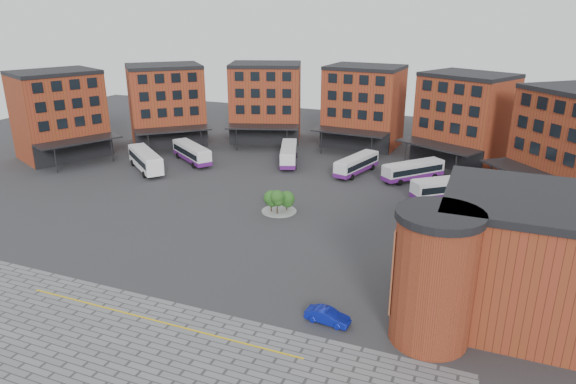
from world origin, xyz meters
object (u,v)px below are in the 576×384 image
at_px(bus_a, 145,159).
at_px(bus_c, 289,154).
at_px(blue_car, 328,316).
at_px(bus_f, 449,188).
at_px(tree_island, 279,200).
at_px(bus_b, 192,153).
at_px(bus_d, 357,164).
at_px(bus_e, 413,170).

height_order(bus_a, bus_c, bus_a).
bearing_deg(blue_car, bus_f, -4.92).
bearing_deg(blue_car, tree_island, 37.59).
bearing_deg(blue_car, bus_b, 49.90).
bearing_deg(blue_car, bus_d, 17.02).
xyz_separation_m(bus_a, bus_f, (45.59, 4.58, -0.29)).
bearing_deg(bus_b, bus_a, -176.64).
bearing_deg(bus_f, bus_c, -144.80).
xyz_separation_m(bus_a, blue_car, (39.46, -29.10, -1.28)).
relative_size(bus_b, bus_f, 1.05).
bearing_deg(tree_island, bus_f, 34.12).
relative_size(bus_b, bus_e, 1.12).
height_order(bus_e, bus_f, bus_f).
bearing_deg(bus_f, bus_b, -131.87).
height_order(bus_a, bus_b, bus_a).
height_order(bus_c, bus_d, bus_c).
height_order(bus_b, bus_f, bus_b).
bearing_deg(bus_d, bus_c, -170.53).
xyz_separation_m(tree_island, bus_c, (-7.01, 20.48, -0.03)).
xyz_separation_m(bus_d, bus_f, (14.35, -6.30, 0.08)).
bearing_deg(bus_c, bus_b, 179.11).
bearing_deg(bus_e, bus_a, -123.40).
bearing_deg(bus_c, bus_d, -25.84).
distance_m(tree_island, blue_car, 24.47).
distance_m(bus_a, blue_car, 49.04).
xyz_separation_m(bus_e, bus_f, (5.73, -6.29, 0.07)).
xyz_separation_m(bus_b, bus_f, (41.40, -2.22, -0.03)).
relative_size(tree_island, bus_c, 0.40).
distance_m(bus_c, blue_car, 45.80).
height_order(tree_island, bus_a, bus_a).
height_order(bus_e, blue_car, bus_e).
distance_m(bus_e, blue_car, 39.97).
bearing_deg(bus_a, tree_island, -69.02).
distance_m(bus_b, bus_c, 16.12).
bearing_deg(bus_e, blue_car, -49.23).
height_order(bus_c, blue_car, bus_c).
bearing_deg(bus_b, bus_c, -35.79).
xyz_separation_m(tree_island, bus_d, (4.81, 19.28, -0.14)).
height_order(bus_f, blue_car, bus_f).
height_order(bus_d, bus_e, bus_e).
bearing_deg(bus_e, bus_b, -132.13).
relative_size(tree_island, bus_b, 0.43).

